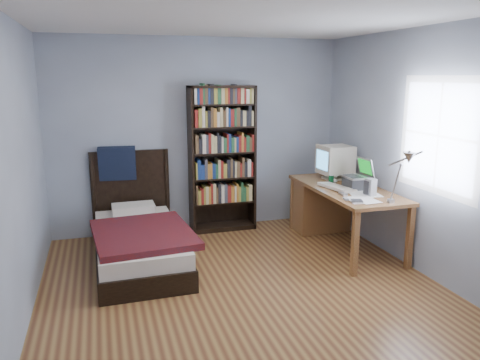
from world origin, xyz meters
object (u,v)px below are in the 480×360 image
Objects in this scene: desk at (326,203)px; keyboard at (337,187)px; desk_lamp at (406,163)px; soda_can at (331,180)px; crt_monitor at (335,160)px; bed at (138,238)px; speaker at (371,187)px; bookshelf at (222,159)px; laptop at (356,180)px.

keyboard is at bearing -105.48° from desk.
desk_lamp is 5.51× the size of soda_can.
crt_monitor and bed have the same top height.
desk is at bearing 75.80° from speaker.
speaker reaches higher than soda_can.
crt_monitor is 0.90× the size of keyboard.
soda_can is 0.06× the size of bed.
desk_lamp is at bearing -29.85° from bed.
soda_can is (-0.08, 1.30, -0.44)m from desk_lamp.
bookshelf is at bearing 154.69° from desk.
speaker is (0.07, 0.68, -0.40)m from desk_lamp.
crt_monitor is 0.36m from soda_can.
soda_can reaches higher than desk.
soda_can is at bearing -1.77° from bed.
bookshelf is at bearing 113.25° from speaker.
desk is at bearing 5.01° from bed.
desk_lamp reaches higher than desk.
speaker is 0.64m from soda_can.
bed reaches higher than laptop.
crt_monitor reaches higher than soda_can.
desk_lamp is (-0.10, -1.55, 0.25)m from crt_monitor.
bookshelf reaches higher than crt_monitor.
bed is (-2.47, 0.36, -0.57)m from laptop.
desk_lamp is at bearing -95.66° from keyboard.
keyboard is at bearing -7.37° from bed.
laptop is 0.74× the size of keyboard.
bed is at bearing -175.88° from crt_monitor.
laptop is at bearing -83.38° from desk.
laptop is at bearing 70.21° from speaker.
crt_monitor reaches higher than keyboard.
soda_can is at bearing -109.08° from desk.
laptop is at bearing -29.88° from keyboard.
desk is 0.71m from laptop.
keyboard is 0.45m from speaker.
bookshelf is (-1.31, 0.61, -0.02)m from crt_monitor.
desk_lamp is (-0.08, -1.01, 0.39)m from laptop.
desk_lamp is 3.18× the size of speaker.
laptop is 2.56m from bed.
speaker is (-0.01, -0.33, -0.01)m from laptop.
laptop is 1.74m from bookshelf.
crt_monitor reaches higher than desk.
soda_can is (-0.18, -0.25, -0.19)m from crt_monitor.
crt_monitor is at bearing 52.94° from keyboard.
bed is at bearing 146.70° from speaker.
crt_monitor is 3.92× the size of soda_can.
desk is at bearing 96.62° from laptop.
desk_lamp is at bearing -86.46° from soda_can.
laptop is 0.33m from soda_can.
speaker is (0.19, -0.40, 0.08)m from keyboard.
desk is 15.30× the size of soda_can.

